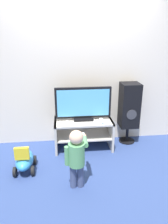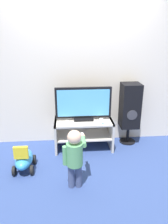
{
  "view_description": "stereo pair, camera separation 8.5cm",
  "coord_description": "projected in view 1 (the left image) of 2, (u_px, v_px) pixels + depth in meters",
  "views": [
    {
      "loc": [
        -0.36,
        -3.13,
        1.91
      ],
      "look_at": [
        0.0,
        0.15,
        0.7
      ],
      "focal_mm": 35.0,
      "sensor_mm": 36.0,
      "label": 1
    },
    {
      "loc": [
        -0.28,
        -3.14,
        1.91
      ],
      "look_at": [
        0.0,
        0.15,
        0.7
      ],
      "focal_mm": 35.0,
      "sensor_mm": 36.0,
      "label": 2
    }
  ],
  "objects": [
    {
      "name": "child",
      "position": [
        77.0,
        154.0,
        2.72
      ],
      "size": [
        0.31,
        0.46,
        0.81
      ],
      "color": "#3F4C72",
      "rests_on": "ground_plane"
    },
    {
      "name": "speaker_tower",
      "position": [
        129.0,
        106.0,
        3.82
      ],
      "size": [
        0.32,
        0.33,
        1.1
      ],
      "color": "black",
      "rests_on": "ground_plane"
    },
    {
      "name": "ride_on_toy",
      "position": [
        25.0,
        160.0,
        3.15
      ],
      "size": [
        0.29,
        0.5,
        0.45
      ],
      "color": "#338CD1",
      "rests_on": "ground_plane"
    },
    {
      "name": "tv_stand",
      "position": [
        83.0,
        130.0,
        3.74
      ],
      "size": [
        0.98,
        0.51,
        0.51
      ],
      "color": "beige",
      "rests_on": "ground_plane"
    },
    {
      "name": "ground_plane",
      "position": [
        85.0,
        155.0,
        3.61
      ],
      "size": [
        16.0,
        16.0,
        0.0
      ],
      "primitive_type": "plane",
      "color": "navy"
    },
    {
      "name": "remote_primary",
      "position": [
        68.0,
        122.0,
        3.56
      ],
      "size": [
        0.08,
        0.13,
        0.03
      ],
      "color": "white",
      "rests_on": "tv_stand"
    },
    {
      "name": "game_console",
      "position": [
        102.0,
        121.0,
        3.58
      ],
      "size": [
        0.05,
        0.18,
        0.04
      ],
      "color": "white",
      "rests_on": "tv_stand"
    },
    {
      "name": "television",
      "position": [
        83.0,
        104.0,
        3.6
      ],
      "size": [
        0.93,
        0.2,
        0.56
      ],
      "color": "black",
      "rests_on": "tv_stand"
    },
    {
      "name": "wall_back",
      "position": [
        81.0,
        70.0,
        3.72
      ],
      "size": [
        10.0,
        0.06,
        2.6
      ],
      "color": "silver",
      "rests_on": "ground_plane"
    }
  ]
}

